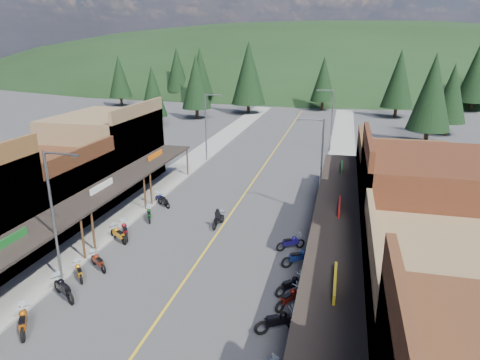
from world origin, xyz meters
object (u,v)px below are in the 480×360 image
Objects in this scene: pine_11 at (432,92)px; bike_east_8 at (291,242)px; streetlight_3 at (331,118)px; bike_west_5 at (79,271)px; bike_west_4 at (63,288)px; pine_4 at (399,79)px; bike_west_9 at (149,214)px; pine_8 at (153,92)px; shop_west_2 at (45,191)px; shop_east_3 at (402,180)px; bike_west_7 at (118,234)px; rider_on_bike at (218,219)px; shop_east_2 at (422,210)px; bike_west_3 at (23,321)px; pine_1 at (200,72)px; pine_5 at (477,72)px; pine_7 at (177,70)px; bike_west_8 at (125,230)px; pine_3 at (324,79)px; pine_0 at (119,77)px; pedestrian_east_b at (328,198)px; pedestrian_east_a at (325,251)px; bike_east_7 at (299,257)px; bike_east_6 at (291,284)px; bike_east_4 at (278,320)px; pine_9 at (452,93)px; bike_west_11 at (161,198)px; pine_10 at (196,82)px; bike_west_6 at (98,261)px; streetlight_0 at (54,212)px; pine_2 at (249,73)px; streetlight_1 at (207,124)px; streetlight_2 at (320,163)px; bike_west_10 at (164,201)px; bike_east_5 at (290,297)px; shop_east_1 at (454,313)px.

pine_11 is 6.00× the size of bike_east_8.
bike_west_5 is at bearing -110.34° from streetlight_3.
pine_4 is at bearing 12.13° from bike_west_4.
pine_8 is at bearing 86.14° from bike_west_9.
bike_west_4 is at bearing -49.45° from shop_west_2.
shop_east_3 reaches higher than bike_west_9.
bike_west_4 reaches higher than bike_west_7.
shop_east_2 is at bearing -1.71° from rider_on_bike.
bike_east_8 is (11.61, 11.83, -0.04)m from bike_west_3.
pine_5 is at bearing 1.97° from pine_1.
pine_7 reaches higher than bike_west_8.
pine_3 reaches higher than shop_east_3.
pine_11 is (60.00, -24.00, 0.70)m from pine_0.
pedestrian_east_a is at bearing 87.59° from pedestrian_east_b.
pine_11 is at bearing 129.86° from bike_east_7.
bike_east_6 is at bearing -42.46° from bike_west_4.
streetlight_3 is 37.83m from bike_east_4.
bike_west_11 is at bearing -128.96° from pine_9.
pine_10 is 5.87× the size of bike_west_6.
pine_1 is at bearing 106.70° from pine_10.
pine_1 is 6.67× the size of pedestrian_east_b.
bike_west_4 is 1.09× the size of rider_on_bike.
pedestrian_east_a is (14.94, 5.41, -3.35)m from streetlight_0.
pine_2 is at bearing 38.18° from bike_west_11.
pine_5 reaches higher than streetlight_3.
pine_1 is at bearing 98.53° from shop_west_2.
streetlight_1 is at bearing -70.45° from pine_1.
streetlight_2 reaches higher than bike_west_11.
pine_10 is (22.00, -12.00, 0.30)m from pine_0.
pine_11 is 6.53× the size of bike_west_10.
streetlight_3 is at bearing 68.88° from streetlight_0.
shop_west_2 is 20.45m from bike_east_7.
streetlight_0 is 38.59m from streetlight_3.
shop_east_2 is 87.35m from pine_7.
bike_west_8 is (-20.06, -10.98, -1.90)m from shop_east_3.
pine_3 is (28.00, -4.00, -0.75)m from pine_1.
bike_west_6 is (0.23, 6.36, -0.07)m from bike_west_3.
pedestrian_east_b reaches higher than bike_west_11.
bike_east_5 is (12.17, -1.20, 0.04)m from bike_west_6.
bike_west_5 is 12.66m from bike_east_5.
streetlight_2 reaches higher than shop_east_1.
bike_west_11 is at bearing -64.65° from pine_8.
bike_west_7 is 1.00× the size of bike_east_6.
pine_8 is 5.40× the size of bike_west_5.
bike_west_6 is (12.26, -54.20, -6.22)m from pine_10.
streetlight_0 is at bearing 42.62° from pedestrian_east_b.
shop_east_3 is 6.44m from pedestrian_east_b.
pine_10 is at bearing 117.98° from rider_on_bike.
bike_west_4 is 1.22× the size of bike_west_10.
pine_9 is 0.93× the size of pine_10.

